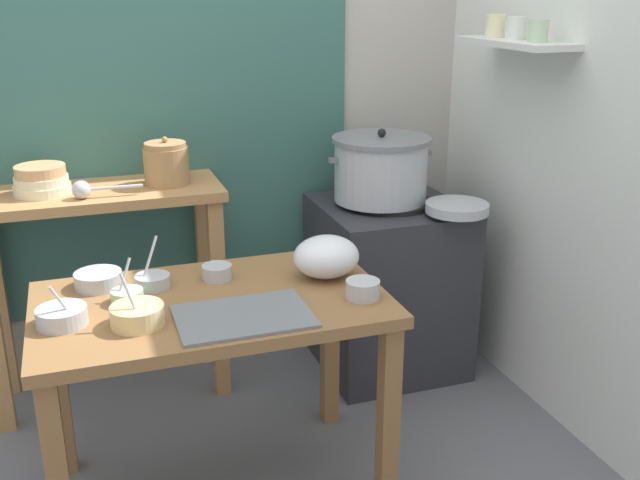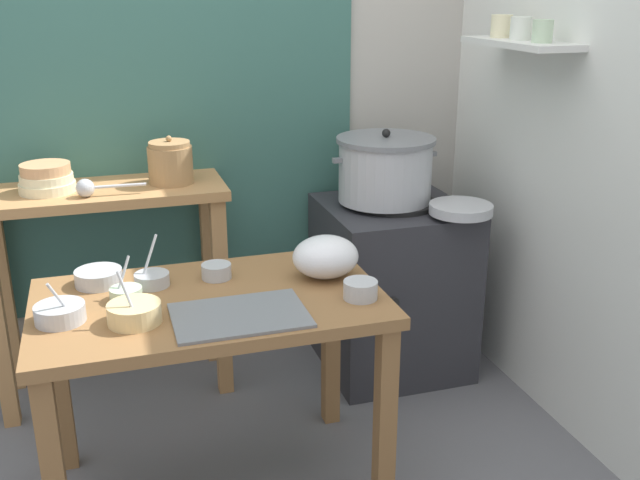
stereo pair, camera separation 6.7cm
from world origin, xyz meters
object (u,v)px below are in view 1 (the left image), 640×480
at_px(ladle, 84,190).
at_px(prep_bowl_6, 62,316).
at_px(clay_pot, 166,164).
at_px(prep_bowl_5, 363,288).
at_px(stove_block, 387,285).
at_px(prep_bowl_4, 127,295).
at_px(prep_bowl_0, 152,280).
at_px(prep_bowl_2, 98,279).
at_px(prep_bowl_1, 217,272).
at_px(bowl_stack_enamel, 41,181).
at_px(prep_table, 213,330).
at_px(back_shelf_table, 103,243).
at_px(prep_bowl_3, 137,314).
at_px(serving_tray, 243,316).
at_px(wide_pan, 457,208).
at_px(steamer_pot, 381,169).
at_px(plastic_bag, 326,257).

relative_size(ladle, prep_bowl_6, 1.77).
bearing_deg(clay_pot, prep_bowl_5, -62.84).
height_order(stove_block, prep_bowl_4, prep_bowl_4).
distance_m(prep_bowl_0, prep_bowl_2, 0.18).
bearing_deg(clay_pot, prep_bowl_1, -83.70).
distance_m(bowl_stack_enamel, prep_bowl_2, 0.63).
height_order(prep_table, stove_block, stove_block).
height_order(back_shelf_table, prep_bowl_3, back_shelf_table).
xyz_separation_m(back_shelf_table, clay_pot, (0.27, 0.00, 0.30)).
distance_m(prep_table, prep_bowl_6, 0.47).
bearing_deg(prep_bowl_1, serving_tray, -87.51).
bearing_deg(prep_bowl_5, prep_bowl_3, 177.51).
bearing_deg(prep_bowl_3, prep_bowl_1, 43.43).
bearing_deg(clay_pot, prep_bowl_6, -117.42).
relative_size(serving_tray, wide_pan, 1.55).
xyz_separation_m(ladle, prep_bowl_0, (0.18, -0.51, -0.19)).
height_order(ladle, serving_tray, ladle).
height_order(ladle, prep_bowl_5, ladle).
bearing_deg(back_shelf_table, clay_pot, 0.00).
height_order(prep_table, prep_bowl_5, prep_bowl_5).
distance_m(steamer_pot, ladle, 1.21).
xyz_separation_m(back_shelf_table, prep_bowl_0, (0.13, -0.63, 0.07)).
xyz_separation_m(prep_bowl_0, prep_bowl_6, (-0.28, -0.20, 0.00)).
height_order(bowl_stack_enamel, prep_bowl_4, bowl_stack_enamel).
distance_m(prep_bowl_2, prep_bowl_4, 0.18).
xyz_separation_m(back_shelf_table, prep_bowl_3, (0.06, -0.90, 0.07)).
bearing_deg(back_shelf_table, prep_table, -69.41).
bearing_deg(stove_block, clay_pot, 172.00).
xyz_separation_m(stove_block, prep_bowl_0, (-1.07, -0.50, 0.36)).
xyz_separation_m(bowl_stack_enamel, prep_bowl_3, (0.25, -0.90, -0.20)).
relative_size(steamer_pot, prep_bowl_2, 3.03).
relative_size(back_shelf_table, prep_bowl_2, 6.23).
bearing_deg(bowl_stack_enamel, plastic_bag, -38.92).
relative_size(clay_pot, serving_tray, 0.48).
height_order(bowl_stack_enamel, prep_bowl_2, bowl_stack_enamel).
height_order(bowl_stack_enamel, ladle, bowl_stack_enamel).
xyz_separation_m(bowl_stack_enamel, prep_bowl_2, (0.16, -0.57, -0.20)).
distance_m(ladle, prep_bowl_3, 0.81).
bearing_deg(prep_table, prep_bowl_1, 71.96).
distance_m(wide_pan, prep_bowl_3, 1.43).
bearing_deg(serving_tray, wide_pan, 28.97).
bearing_deg(prep_bowl_4, prep_bowl_1, 17.75).
relative_size(back_shelf_table, bowl_stack_enamel, 4.51).
distance_m(prep_bowl_3, prep_bowl_4, 0.18).
relative_size(wide_pan, prep_bowl_3, 1.56).
relative_size(prep_bowl_3, prep_bowl_6, 1.13).
relative_size(prep_table, prep_bowl_0, 6.54).
xyz_separation_m(back_shelf_table, wide_pan, (1.38, -0.38, 0.12)).
bearing_deg(prep_table, bowl_stack_enamel, 122.08).
height_order(clay_pot, prep_bowl_2, clay_pot).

